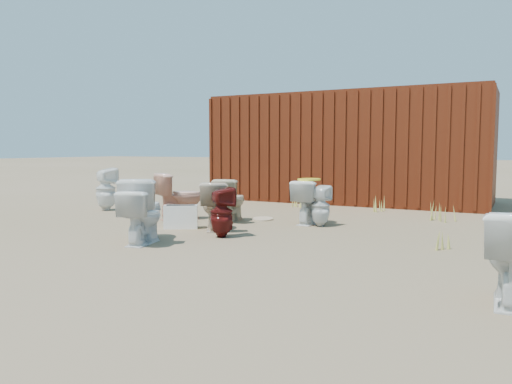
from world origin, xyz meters
The scene contains 22 objects.
ground centered at (0.00, 0.00, 0.00)m, with size 100.00×100.00×0.00m, color brown.
shipping_container centered at (0.00, 5.20, 1.20)m, with size 6.00×2.40×2.40m, color #4D180C.
toilet_front_a centered at (-0.71, -1.12, 0.34)m, with size 0.38×0.67×0.68m, color white.
toilet_front_pink centered at (-1.59, 0.86, 0.39)m, with size 0.44×0.77×0.78m, color #EDA589.
toilet_front_c centered at (-0.84, -0.95, 0.41)m, with size 0.46×0.80×0.82m, color silver.
toilet_front_maroon centered at (-0.07, -0.26, 0.34)m, with size 0.30×0.31×0.67m, color #51100D.
toilet_front_e centered at (3.42, -1.68, 0.37)m, with size 0.41×0.72×0.73m, color white.
toilet_back_a centered at (-3.60, 1.20, 0.41)m, with size 0.37×0.38×0.82m, color white.
toilet_back_beige_left centered at (-0.49, 0.21, 0.36)m, with size 0.40×0.70×0.71m, color beige.
toilet_back_beige_right centered at (-0.71, 1.06, 0.35)m, with size 0.39×0.69×0.71m, color #C4B38F.
toilet_back_yellowlid centered at (0.52, 1.41, 0.35)m, with size 0.39×0.68×0.69m, color white.
toilet_back_e centered at (0.78, 1.25, 0.32)m, with size 0.28×0.29×0.63m, color white.
yellow_lid centered at (0.52, 1.41, 0.71)m, with size 0.35×0.44×0.03m, color yellow.
loose_tank centered at (-1.01, 0.10, 0.17)m, with size 0.50×0.20×0.35m, color white.
loose_lid_near centered at (-2.25, 3.50, 0.01)m, with size 0.38×0.49×0.02m, color tan.
loose_lid_far centered at (-0.34, 1.49, 0.01)m, with size 0.36×0.47×0.02m, color #C8B391.
weed_clump_a centered at (-2.19, 2.86, 0.13)m, with size 0.36×0.36×0.26m, color #B4AE48.
weed_clump_b centered at (0.11, 2.98, 0.13)m, with size 0.32×0.32×0.25m, color #B4AE48.
weed_clump_c centered at (2.35, 2.71, 0.16)m, with size 0.36×0.36×0.31m, color #B4AE48.
weed_clump_d centered at (-0.53, 3.37, 0.13)m, with size 0.30×0.30×0.27m, color #B4AE48.
weed_clump_e centered at (1.13, 3.50, 0.15)m, with size 0.34×0.34×0.30m, color #B4AE48.
weed_clump_f centered at (2.73, 0.19, 0.12)m, with size 0.28×0.28×0.23m, color #B4AE48.
Camera 1 is at (3.45, -5.92, 1.20)m, focal length 35.00 mm.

